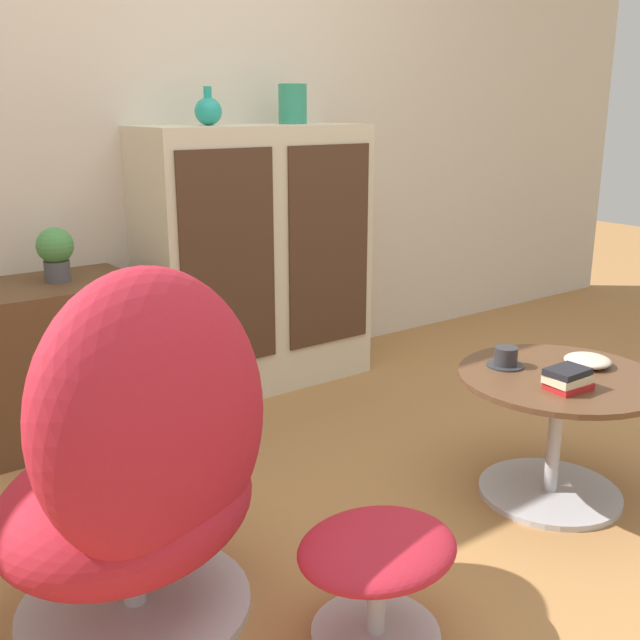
{
  "coord_description": "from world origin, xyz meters",
  "views": [
    {
      "loc": [
        -1.37,
        -1.38,
        1.23
      ],
      "look_at": [
        0.03,
        0.5,
        0.55
      ],
      "focal_mm": 42.0,
      "sensor_mm": 36.0,
      "label": 1
    }
  ],
  "objects_px": {
    "vase_leftmost": "(208,111)",
    "bowl": "(588,360)",
    "coffee_table": "(556,422)",
    "potted_plant": "(55,251)",
    "teacup": "(506,358)",
    "ottoman": "(377,562)",
    "book_stack": "(568,379)",
    "vase_inner_left": "(293,104)",
    "egg_chair": "(143,464)",
    "sideboard": "(256,259)",
    "tv_console": "(55,360)"
  },
  "relations": [
    {
      "from": "vase_leftmost",
      "to": "bowl",
      "type": "bearing_deg",
      "value": -69.31
    },
    {
      "from": "bowl",
      "to": "sideboard",
      "type": "bearing_deg",
      "value": 103.34
    },
    {
      "from": "teacup",
      "to": "egg_chair",
      "type": "bearing_deg",
      "value": 177.76
    },
    {
      "from": "teacup",
      "to": "bowl",
      "type": "distance_m",
      "value": 0.27
    },
    {
      "from": "ottoman",
      "to": "coffee_table",
      "type": "bearing_deg",
      "value": 11.28
    },
    {
      "from": "tv_console",
      "to": "vase_inner_left",
      "type": "distance_m",
      "value": 1.46
    },
    {
      "from": "potted_plant",
      "to": "book_stack",
      "type": "height_order",
      "value": "potted_plant"
    },
    {
      "from": "ottoman",
      "to": "teacup",
      "type": "distance_m",
      "value": 0.92
    },
    {
      "from": "vase_leftmost",
      "to": "coffee_table",
      "type": "bearing_deg",
      "value": -74.33
    },
    {
      "from": "sideboard",
      "to": "vase_inner_left",
      "type": "xyz_separation_m",
      "value": [
        0.21,
        0.0,
        0.66
      ]
    },
    {
      "from": "tv_console",
      "to": "ottoman",
      "type": "height_order",
      "value": "tv_console"
    },
    {
      "from": "coffee_table",
      "to": "bowl",
      "type": "relative_size",
      "value": 4.26
    },
    {
      "from": "egg_chair",
      "to": "coffee_table",
      "type": "relative_size",
      "value": 1.46
    },
    {
      "from": "vase_inner_left",
      "to": "bowl",
      "type": "bearing_deg",
      "value": -84.57
    },
    {
      "from": "potted_plant",
      "to": "bowl",
      "type": "bearing_deg",
      "value": -49.67
    },
    {
      "from": "potted_plant",
      "to": "book_stack",
      "type": "distance_m",
      "value": 1.84
    },
    {
      "from": "vase_inner_left",
      "to": "ottoman",
      "type": "bearing_deg",
      "value": -118.84
    },
    {
      "from": "egg_chair",
      "to": "ottoman",
      "type": "bearing_deg",
      "value": -44.02
    },
    {
      "from": "teacup",
      "to": "potted_plant",
      "type": "bearing_deg",
      "value": 128.04
    },
    {
      "from": "vase_leftmost",
      "to": "bowl",
      "type": "distance_m",
      "value": 1.74
    },
    {
      "from": "ottoman",
      "to": "potted_plant",
      "type": "height_order",
      "value": "potted_plant"
    },
    {
      "from": "ottoman",
      "to": "vase_leftmost",
      "type": "height_order",
      "value": "vase_leftmost"
    },
    {
      "from": "vase_inner_left",
      "to": "teacup",
      "type": "bearing_deg",
      "value": -93.39
    },
    {
      "from": "coffee_table",
      "to": "teacup",
      "type": "bearing_deg",
      "value": 115.63
    },
    {
      "from": "potted_plant",
      "to": "book_stack",
      "type": "relative_size",
      "value": 1.5
    },
    {
      "from": "vase_leftmost",
      "to": "teacup",
      "type": "bearing_deg",
      "value": -75.6
    },
    {
      "from": "teacup",
      "to": "ottoman",
      "type": "bearing_deg",
      "value": -157.9
    },
    {
      "from": "sideboard",
      "to": "potted_plant",
      "type": "height_order",
      "value": "sideboard"
    },
    {
      "from": "egg_chair",
      "to": "vase_leftmost",
      "type": "distance_m",
      "value": 1.73
    },
    {
      "from": "egg_chair",
      "to": "bowl",
      "type": "bearing_deg",
      "value": -8.0
    },
    {
      "from": "vase_leftmost",
      "to": "potted_plant",
      "type": "xyz_separation_m",
      "value": [
        -0.67,
        -0.02,
        -0.5
      ]
    },
    {
      "from": "potted_plant",
      "to": "book_stack",
      "type": "bearing_deg",
      "value": -57.06
    },
    {
      "from": "ottoman",
      "to": "vase_inner_left",
      "type": "xyz_separation_m",
      "value": [
        0.9,
        1.64,
        1.02
      ]
    },
    {
      "from": "sideboard",
      "to": "tv_console",
      "type": "distance_m",
      "value": 0.96
    },
    {
      "from": "tv_console",
      "to": "vase_leftmost",
      "type": "bearing_deg",
      "value": 1.99
    },
    {
      "from": "egg_chair",
      "to": "sideboard",
      "type": "bearing_deg",
      "value": 48.89
    },
    {
      "from": "sideboard",
      "to": "ottoman",
      "type": "height_order",
      "value": "sideboard"
    },
    {
      "from": "ottoman",
      "to": "vase_leftmost",
      "type": "xyz_separation_m",
      "value": [
        0.49,
        1.64,
        1.0
      ]
    },
    {
      "from": "egg_chair",
      "to": "potted_plant",
      "type": "relative_size",
      "value": 4.54
    },
    {
      "from": "teacup",
      "to": "sideboard",
      "type": "bearing_deg",
      "value": 95.66
    },
    {
      "from": "coffee_table",
      "to": "vase_inner_left",
      "type": "height_order",
      "value": "vase_inner_left"
    },
    {
      "from": "tv_console",
      "to": "vase_leftmost",
      "type": "relative_size",
      "value": 4.15
    },
    {
      "from": "ottoman",
      "to": "teacup",
      "type": "relative_size",
      "value": 3.29
    },
    {
      "from": "vase_leftmost",
      "to": "book_stack",
      "type": "height_order",
      "value": "vase_leftmost"
    },
    {
      "from": "vase_leftmost",
      "to": "teacup",
      "type": "height_order",
      "value": "vase_leftmost"
    },
    {
      "from": "coffee_table",
      "to": "potted_plant",
      "type": "bearing_deg",
      "value": 126.86
    },
    {
      "from": "sideboard",
      "to": "bowl",
      "type": "height_order",
      "value": "sideboard"
    },
    {
      "from": "coffee_table",
      "to": "book_stack",
      "type": "xyz_separation_m",
      "value": [
        -0.09,
        -0.09,
        0.19
      ]
    },
    {
      "from": "sideboard",
      "to": "vase_leftmost",
      "type": "distance_m",
      "value": 0.66
    },
    {
      "from": "potted_plant",
      "to": "bowl",
      "type": "height_order",
      "value": "potted_plant"
    }
  ]
}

